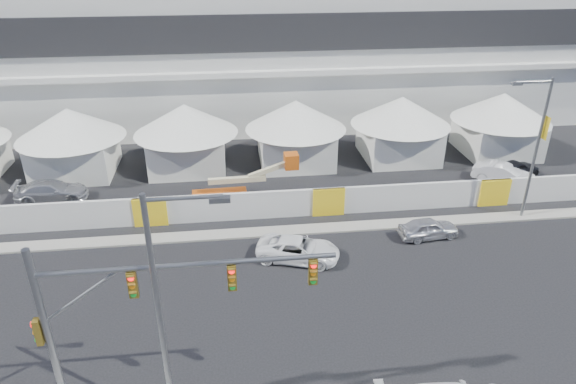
{
  "coord_description": "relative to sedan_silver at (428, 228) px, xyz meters",
  "views": [
    {
      "loc": [
        -0.53,
        -16.26,
        17.33
      ],
      "look_at": [
        2.66,
        10.0,
        4.14
      ],
      "focal_mm": 32.0,
      "sensor_mm": 36.0,
      "label": 1
    }
  ],
  "objects": [
    {
      "name": "ground",
      "position": [
        -11.79,
        -10.72,
        -0.66
      ],
      "size": [
        160.0,
        160.0,
        0.0
      ],
      "primitive_type": "plane",
      "color": "black",
      "rests_on": "ground"
    },
    {
      "name": "far_curb",
      "position": [
        8.21,
        1.78,
        -0.6
      ],
      "size": [
        80.0,
        1.2,
        0.12
      ],
      "primitive_type": "cube",
      "color": "gray",
      "rests_on": "ground"
    },
    {
      "name": "stadium",
      "position": [
        -3.09,
        30.79,
        8.79
      ],
      "size": [
        80.0,
        24.8,
        21.98
      ],
      "color": "silver",
      "rests_on": "ground"
    },
    {
      "name": "tent_row",
      "position": [
        -11.29,
        13.28,
        2.49
      ],
      "size": [
        53.4,
        8.4,
        5.4
      ],
      "color": "silver",
      "rests_on": "ground"
    },
    {
      "name": "hoarding_fence",
      "position": [
        -5.79,
        3.78,
        0.34
      ],
      "size": [
        70.0,
        0.25,
        2.0
      ],
      "primitive_type": "cube",
      "color": "silver",
      "rests_on": "ground"
    },
    {
      "name": "sedan_silver",
      "position": [
        0.0,
        0.0,
        0.0
      ],
      "size": [
        1.92,
        3.98,
        1.31
      ],
      "primitive_type": "imported",
      "rotation": [
        0.0,
        0.0,
        1.67
      ],
      "color": "silver",
      "rests_on": "ground"
    },
    {
      "name": "pickup_curb",
      "position": [
        -8.61,
        -1.48,
        0.03
      ],
      "size": [
        3.66,
        5.38,
        1.37
      ],
      "primitive_type": "imported",
      "rotation": [
        0.0,
        0.0,
        1.26
      ],
      "color": "white",
      "rests_on": "ground"
    },
    {
      "name": "lot_car_a",
      "position": [
        8.78,
        7.13,
        0.1
      ],
      "size": [
        4.11,
        4.62,
        1.52
      ],
      "primitive_type": "imported",
      "rotation": [
        0.0,
        0.0,
        0.91
      ],
      "color": "white",
      "rests_on": "ground"
    },
    {
      "name": "lot_car_b",
      "position": [
        10.13,
        7.95,
        0.09
      ],
      "size": [
        3.16,
        4.69,
        1.48
      ],
      "primitive_type": "imported",
      "rotation": [
        0.0,
        0.0,
        1.93
      ],
      "color": "black",
      "rests_on": "ground"
    },
    {
      "name": "lot_car_c",
      "position": [
        -25.44,
        8.35,
        0.08
      ],
      "size": [
        2.28,
        5.16,
        1.47
      ],
      "primitive_type": "imported",
      "rotation": [
        0.0,
        0.0,
        1.61
      ],
      "color": "silver",
      "rests_on": "ground"
    },
    {
      "name": "traffic_mast",
      "position": [
        -16.97,
        -12.11,
        4.0
      ],
      "size": [
        10.63,
        0.79,
        8.15
      ],
      "color": "slate",
      "rests_on": "median_island"
    },
    {
      "name": "streetlight_median",
      "position": [
        -14.82,
        -12.46,
        5.29
      ],
      "size": [
        2.79,
        0.28,
        10.1
      ],
      "color": "slate",
      "rests_on": "median_island"
    },
    {
      "name": "streetlight_curb",
      "position": [
        7.17,
        1.78,
        4.96
      ],
      "size": [
        2.87,
        0.65,
        9.68
      ],
      "color": "gray",
      "rests_on": "ground"
    },
    {
      "name": "boom_lift",
      "position": [
        -12.5,
        5.6,
        0.37
      ],
      "size": [
        7.55,
        1.84,
        3.83
      ],
      "rotation": [
        0.0,
        0.0,
        0.04
      ],
      "color": "#C45212",
      "rests_on": "ground"
    }
  ]
}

